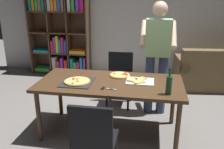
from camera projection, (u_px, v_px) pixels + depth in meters
ground_plane at (110, 131)px, 3.40m from camera, size 12.00×12.00×0.00m
back_wall at (130, 14)px, 5.36m from camera, size 6.40×0.10×2.80m
dining_table at (110, 87)px, 3.18m from camera, size 1.89×0.90×0.75m
chair_near_camera at (94, 138)px, 2.36m from camera, size 0.42×0.42×0.90m
chair_far_side at (120, 76)px, 4.11m from camera, size 0.42×0.42×0.90m
couch at (220, 73)px, 4.85m from camera, size 1.78×1.02×0.85m
bookshelf at (60, 33)px, 5.55m from camera, size 1.40×0.35×1.95m
person_serving_pizza at (157, 52)px, 3.65m from camera, size 0.55×0.54×1.75m
pepperoni_pizza_on_tray at (77, 82)px, 3.12m from camera, size 0.40×0.40×0.04m
pizza_slices_on_towel at (139, 81)px, 3.16m from camera, size 0.36×0.28×0.03m
wine_bottle at (169, 85)px, 2.73m from camera, size 0.07×0.07×0.32m
kitchen_scissors at (106, 88)px, 2.92m from camera, size 0.20×0.09×0.01m
second_pizza_plain at (120, 75)px, 3.37m from camera, size 0.29×0.29×0.03m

